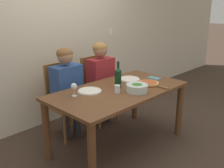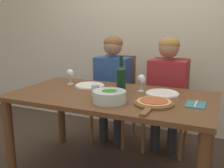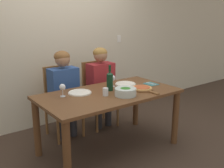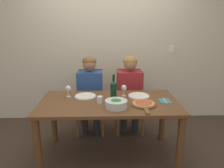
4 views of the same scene
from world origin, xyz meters
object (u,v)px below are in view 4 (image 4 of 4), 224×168
at_px(wine_glass_right, 124,88).
at_px(water_tumbler, 100,100).
at_px(wine_bottle, 114,90).
at_px(dinner_plate_left, 85,96).
at_px(person_woman, 90,88).
at_px(dinner_plate_right, 139,96).
at_px(pizza_on_board, 144,104).
at_px(chair_right, 129,99).
at_px(person_man, 130,88).
at_px(broccoli_bowl, 116,104).
at_px(fork_on_napkin, 165,101).
at_px(chair_left, 91,99).
at_px(wine_glass_left, 68,89).

height_order(wine_glass_right, water_tumbler, wine_glass_right).
relative_size(wine_bottle, dinner_plate_left, 1.14).
height_order(person_woman, water_tumbler, person_woman).
bearing_deg(person_woman, water_tumbler, -77.16).
relative_size(dinner_plate_right, pizza_on_board, 0.65).
height_order(chair_right, wine_glass_right, chair_right).
xyz_separation_m(person_man, dinner_plate_right, (0.06, -0.48, 0.04)).
distance_m(wine_bottle, broccoli_bowl, 0.29).
relative_size(wine_glass_right, fork_on_napkin, 0.84).
relative_size(dinner_plate_left, pizza_on_board, 0.65).
distance_m(person_woman, dinner_plate_right, 0.82).
xyz_separation_m(wine_glass_right, water_tumbler, (-0.31, -0.27, -0.06)).
bearing_deg(chair_right, fork_on_napkin, -65.92).
xyz_separation_m(broccoli_bowl, pizza_on_board, (0.32, 0.06, -0.03)).
bearing_deg(fork_on_napkin, dinner_plate_left, 168.27).
distance_m(wine_glass_right, fork_on_napkin, 0.54).
bearing_deg(water_tumbler, fork_on_napkin, 3.87).
xyz_separation_m(wine_bottle, dinner_plate_left, (-0.36, 0.11, -0.12)).
bearing_deg(wine_bottle, broccoli_bowl, -86.23).
height_order(wine_bottle, wine_glass_right, wine_bottle).
distance_m(person_woman, broccoli_bowl, 0.94).
height_order(chair_left, wine_glass_left, chair_left).
bearing_deg(water_tumbler, chair_left, 101.09).
bearing_deg(person_man, fork_on_napkin, -62.28).
bearing_deg(pizza_on_board, person_woman, 130.26).
bearing_deg(wine_glass_left, person_woman, 61.81).
bearing_deg(water_tumbler, wine_bottle, 40.88).
distance_m(chair_right, dinner_plate_left, 0.90).
xyz_separation_m(wine_bottle, wine_glass_right, (0.14, 0.13, -0.02)).
bearing_deg(person_woman, chair_left, 90.00).
height_order(chair_left, dinner_plate_left, chair_left).
bearing_deg(dinner_plate_right, water_tumbler, -153.87).
xyz_separation_m(chair_left, pizza_on_board, (0.68, -0.92, 0.26)).
bearing_deg(person_man, person_woman, 180.00).
height_order(person_woman, wine_glass_right, person_woman).
bearing_deg(broccoli_bowl, water_tumbler, 144.05).
xyz_separation_m(chair_right, wine_glass_left, (-0.85, -0.58, 0.35)).
height_order(broccoli_bowl, fork_on_napkin, broccoli_bowl).
bearing_deg(chair_left, broccoli_bowl, -70.22).
bearing_deg(chair_left, wine_glass_left, -113.09).
relative_size(person_man, dinner_plate_left, 4.32).
relative_size(person_man, water_tumbler, 13.15).
bearing_deg(person_woman, wine_bottle, -60.08).
distance_m(chair_right, wine_glass_right, 0.68).
relative_size(person_man, wine_glass_left, 7.99).
height_order(wine_bottle, wine_glass_left, wine_bottle).
bearing_deg(wine_bottle, chair_left, 115.54).
bearing_deg(dinner_plate_right, dinner_plate_left, 178.96).
xyz_separation_m(chair_left, person_man, (0.61, -0.12, 0.21)).
bearing_deg(dinner_plate_right, chair_right, 95.86).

